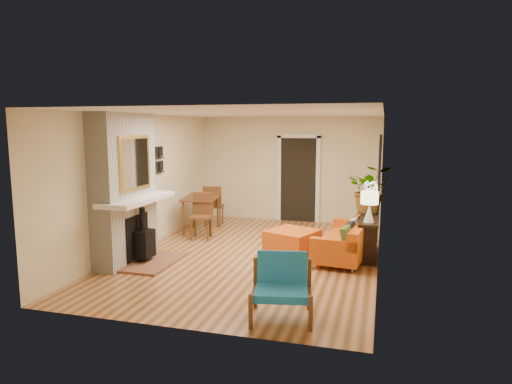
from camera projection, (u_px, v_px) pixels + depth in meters
room_shell at (309, 175)px, 10.67m from camera, size 6.50×6.50×6.50m
fireplace at (126, 192)px, 7.90m from camera, size 1.09×1.68×2.60m
sofa at (348, 240)px, 8.24m from camera, size 1.03×1.95×0.74m
ottoman at (292, 239)px, 8.64m from camera, size 1.08×1.08×0.42m
blue_chair at (282, 283)px, 5.72m from camera, size 0.87×0.86×0.79m
dining_table at (204, 204)px, 10.26m from camera, size 0.96×1.84×0.97m
console_table at (370, 223)px, 8.55m from camera, size 0.34×1.85×0.72m
lamp_near at (369, 203)px, 7.83m from camera, size 0.30×0.30×0.54m
lamp_far at (372, 192)px, 9.12m from camera, size 0.30×0.30×0.54m
houseplant at (371, 189)px, 8.67m from camera, size 0.85×0.75×0.92m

